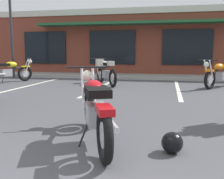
% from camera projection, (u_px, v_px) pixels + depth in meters
% --- Properties ---
extents(ground_plane, '(80.00, 80.00, 0.00)m').
position_uv_depth(ground_plane, '(115.00, 115.00, 5.12)').
color(ground_plane, '#47474C').
extents(sidewalk_kerb, '(22.00, 1.80, 0.14)m').
position_uv_depth(sidewalk_kerb, '(147.00, 77.00, 12.50)').
color(sidewalk_kerb, '#A8A59E').
rests_on(sidewalk_kerb, ground_plane).
extents(brick_storefront_building, '(18.46, 6.38, 3.40)m').
position_uv_depth(brick_storefront_building, '(152.00, 44.00, 15.73)').
color(brick_storefront_building, brown).
rests_on(brick_storefront_building, ground_plane).
extents(painted_stall_lines, '(8.02, 4.80, 0.01)m').
position_uv_depth(painted_stall_lines, '(138.00, 88.00, 9.02)').
color(painted_stall_lines, silver).
rests_on(painted_stall_lines, ground_plane).
extents(motorcycle_foreground_classic, '(1.12, 1.99, 0.98)m').
position_uv_depth(motorcycle_foreground_classic, '(95.00, 108.00, 3.54)').
color(motorcycle_foreground_classic, black).
rests_on(motorcycle_foreground_classic, ground_plane).
extents(motorcycle_black_cruiser, '(1.48, 1.79, 0.98)m').
position_uv_depth(motorcycle_black_cruiser, '(220.00, 74.00, 9.06)').
color(motorcycle_black_cruiser, black).
rests_on(motorcycle_black_cruiser, ground_plane).
extents(motorcycle_blue_standard, '(1.36, 1.86, 0.98)m').
position_uv_depth(motorcycle_blue_standard, '(105.00, 71.00, 9.88)').
color(motorcycle_blue_standard, black).
rests_on(motorcycle_blue_standard, ground_plane).
extents(motorcycle_orange_scrambler, '(1.35, 1.87, 0.98)m').
position_uv_depth(motorcycle_orange_scrambler, '(9.00, 71.00, 10.61)').
color(motorcycle_orange_scrambler, black).
rests_on(motorcycle_orange_scrambler, ground_plane).
extents(helmet_on_pavement, '(0.26, 0.26, 0.26)m').
position_uv_depth(helmet_on_pavement, '(172.00, 143.00, 3.16)').
color(helmet_on_pavement, black).
rests_on(helmet_on_pavement, ground_plane).
extents(parking_lot_lamp_post, '(0.24, 0.76, 5.15)m').
position_uv_depth(parking_lot_lamp_post, '(9.00, 6.00, 12.17)').
color(parking_lot_lamp_post, '#2D2D33').
rests_on(parking_lot_lamp_post, ground_plane).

